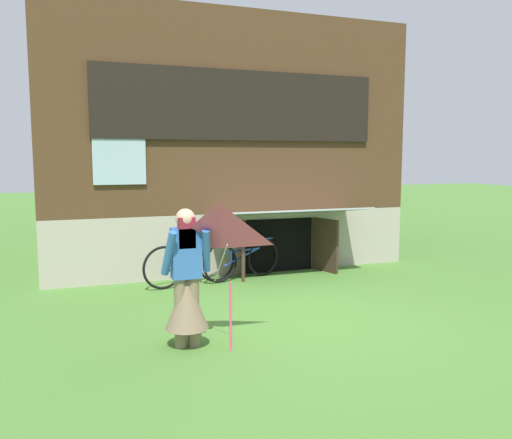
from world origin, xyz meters
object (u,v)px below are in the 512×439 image
object	(u,v)px
person	(187,289)
bicycle_blue	(242,259)
bicycle_black	(190,263)
kite	(219,240)

from	to	relation	value
person	bicycle_blue	xyz separation A→B (m)	(1.72, 3.08, -0.33)
person	bicycle_blue	distance (m)	3.54
bicycle_black	person	bearing A→B (deg)	-116.53
person	bicycle_blue	size ratio (longest dim) A/B	1.02
person	kite	size ratio (longest dim) A/B	0.99
person	bicycle_black	world-z (taller)	person
bicycle_blue	bicycle_black	size ratio (longest dim) A/B	0.93
kite	bicycle_black	world-z (taller)	kite
bicycle_blue	bicycle_black	world-z (taller)	bicycle_black
kite	bicycle_blue	bearing A→B (deg)	67.90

